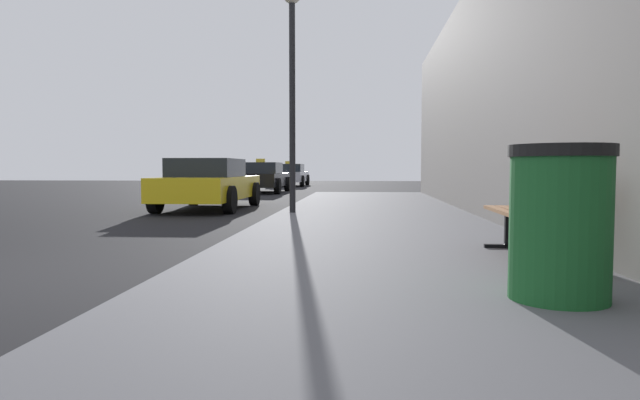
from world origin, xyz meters
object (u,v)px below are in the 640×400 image
at_px(car_black, 261,177).
at_px(car_silver, 289,175).
at_px(bench, 537,207).
at_px(trash_bin, 560,222).
at_px(car_yellow, 209,184).
at_px(street_lamp, 292,59).

distance_m(car_black, car_silver, 8.47).
height_order(bench, trash_bin, trash_bin).
bearing_deg(car_yellow, car_silver, 91.15).
distance_m(bench, trash_bin, 1.71).
height_order(trash_bin, car_yellow, car_yellow).
relative_size(car_yellow, car_silver, 0.98).
bearing_deg(car_silver, bench, -77.27).
bearing_deg(bench, trash_bin, -101.60).
xyz_separation_m(car_black, car_silver, (0.05, 8.47, 0.00)).
xyz_separation_m(trash_bin, street_lamp, (-2.71, 7.13, 2.51)).
xyz_separation_m(trash_bin, car_silver, (-5.53, 27.78, -0.03)).
bearing_deg(trash_bin, car_silver, 101.26).
distance_m(bench, car_yellow, 9.86).
xyz_separation_m(street_lamp, car_yellow, (-2.46, 2.70, -2.54)).
relative_size(bench, car_black, 0.39).
bearing_deg(car_yellow, trash_bin, -62.24).
relative_size(bench, street_lamp, 0.40).
height_order(car_yellow, car_black, car_black).
relative_size(street_lamp, car_black, 0.99).
bearing_deg(trash_bin, car_black, 106.12).
relative_size(trash_bin, car_yellow, 0.23).
distance_m(trash_bin, car_black, 20.10).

